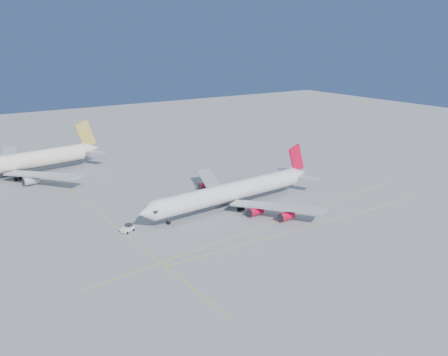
% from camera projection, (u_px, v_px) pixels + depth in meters
% --- Properties ---
extents(ground, '(500.00, 500.00, 0.00)m').
position_uv_depth(ground, '(265.00, 215.00, 147.00)').
color(ground, slate).
rests_on(ground, ground).
extents(taxiway_lines, '(118.86, 140.00, 0.02)m').
position_uv_depth(taxiway_lines, '(211.00, 219.00, 144.18)').
color(taxiway_lines, yellow).
rests_on(taxiway_lines, ground).
extents(airliner_virgin, '(65.68, 58.76, 16.20)m').
position_uv_depth(airliner_virgin, '(233.00, 192.00, 152.81)').
color(airliner_virgin, white).
rests_on(airliner_virgin, ground).
extents(airliner_etihad, '(70.74, 64.78, 18.48)m').
position_uv_depth(airliner_etihad, '(13.00, 163.00, 183.99)').
color(airliner_etihad, '#F1E5CD').
rests_on(airliner_etihad, ground).
extents(pushback_tug, '(4.19, 3.54, 2.11)m').
position_uv_depth(pushback_tug, '(128.00, 228.00, 134.40)').
color(pushback_tug, white).
rests_on(pushback_tug, ground).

